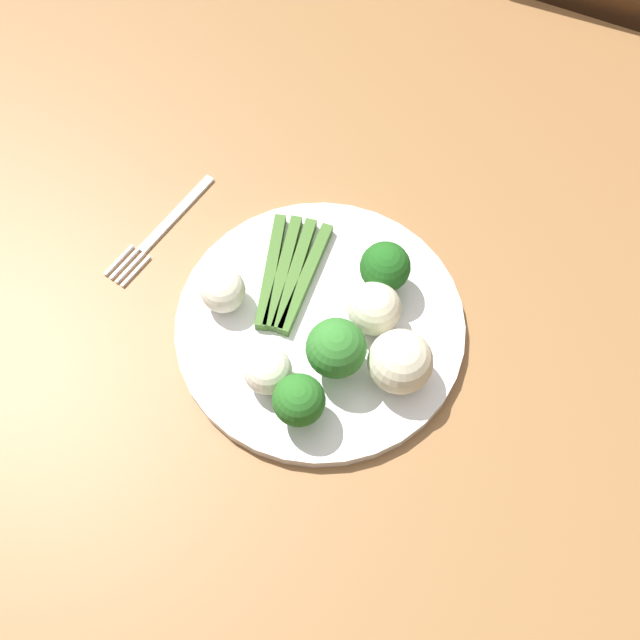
# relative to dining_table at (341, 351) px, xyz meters

# --- Properties ---
(ground_plane) EXTENTS (6.00, 6.00, 0.02)m
(ground_plane) POSITION_rel_dining_table_xyz_m (0.00, 0.00, -0.67)
(ground_plane) COLOR gray
(dining_table) EXTENTS (1.48, 1.06, 0.75)m
(dining_table) POSITION_rel_dining_table_xyz_m (0.00, 0.00, 0.00)
(dining_table) COLOR olive
(dining_table) RESTS_ON ground_plane
(chair) EXTENTS (0.42, 0.42, 0.87)m
(chair) POSITION_rel_dining_table_xyz_m (-0.13, -0.66, -0.16)
(chair) COLOR brown
(chair) RESTS_ON ground_plane
(plate) EXTENTS (0.29, 0.29, 0.01)m
(plate) POSITION_rel_dining_table_xyz_m (0.01, 0.02, 0.10)
(plate) COLOR white
(plate) RESTS_ON dining_table
(asparagus_bundle) EXTENTS (0.07, 0.14, 0.01)m
(asparagus_bundle) POSITION_rel_dining_table_xyz_m (0.07, -0.01, 0.11)
(asparagus_bundle) COLOR #3D6626
(asparagus_bundle) RESTS_ON plate
(broccoli_front_left) EXTENTS (0.05, 0.05, 0.06)m
(broccoli_front_left) POSITION_rel_dining_table_xyz_m (-0.01, 0.12, 0.14)
(broccoli_front_left) COLOR #568E33
(broccoli_front_left) RESTS_ON plate
(broccoli_right) EXTENTS (0.06, 0.06, 0.07)m
(broccoli_right) POSITION_rel_dining_table_xyz_m (-0.02, 0.06, 0.14)
(broccoli_right) COLOR #609E3D
(broccoli_right) RESTS_ON plate
(broccoli_back_right) EXTENTS (0.05, 0.05, 0.06)m
(broccoli_back_right) POSITION_rel_dining_table_xyz_m (-0.03, -0.04, 0.14)
(broccoli_back_right) COLOR #4C7F2B
(broccoli_back_right) RESTS_ON plate
(cauliflower_outer_edge) EXTENTS (0.05, 0.05, 0.05)m
(cauliflower_outer_edge) POSITION_rel_dining_table_xyz_m (0.03, 0.10, 0.13)
(cauliflower_outer_edge) COLOR white
(cauliflower_outer_edge) RESTS_ON plate
(cauliflower_near_center) EXTENTS (0.06, 0.06, 0.06)m
(cauliflower_near_center) POSITION_rel_dining_table_xyz_m (-0.08, 0.04, 0.14)
(cauliflower_near_center) COLOR beige
(cauliflower_near_center) RESTS_ON plate
(cauliflower_mid) EXTENTS (0.05, 0.05, 0.05)m
(cauliflower_mid) POSITION_rel_dining_table_xyz_m (0.11, 0.04, 0.13)
(cauliflower_mid) COLOR white
(cauliflower_mid) RESTS_ON plate
(cauliflower_back) EXTENTS (0.05, 0.05, 0.05)m
(cauliflower_back) POSITION_rel_dining_table_xyz_m (-0.03, 0.00, 0.13)
(cauliflower_back) COLOR beige
(cauliflower_back) RESTS_ON plate
(fork) EXTENTS (0.05, 0.17, 0.00)m
(fork) POSITION_rel_dining_table_xyz_m (0.22, -0.01, 0.09)
(fork) COLOR silver
(fork) RESTS_ON dining_table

